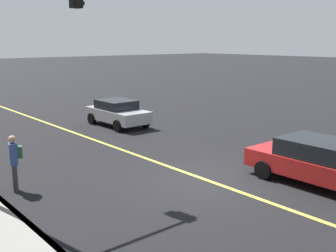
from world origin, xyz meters
name	(u,v)px	position (x,y,z in m)	size (l,w,h in m)	color
ground	(204,179)	(0.00, 0.00, 0.00)	(200.00, 200.00, 0.00)	black
curb_edge	(32,229)	(0.00, 5.69, 0.07)	(80.00, 0.16, 0.15)	slate
lane_stripe_center	(204,179)	(0.00, 0.00, 0.01)	(80.00, 0.16, 0.01)	#D8CC4C
car_red	(323,162)	(-2.69, -2.41, 0.73)	(4.73, 2.03, 1.41)	red
car_silver	(118,112)	(8.97, -2.59, 0.71)	(3.82, 1.90, 1.35)	#A8AAB2
pedestrian_with_backpack	(14,159)	(2.88, 4.99, 0.99)	(0.45, 0.44, 1.70)	#383838
traffic_light_mast	(18,42)	(2.11, 4.92, 4.36)	(0.28, 3.18, 6.49)	#1E3823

